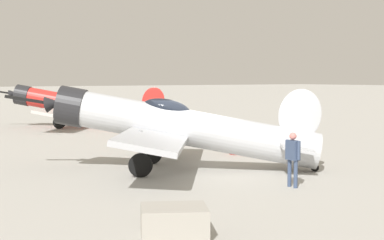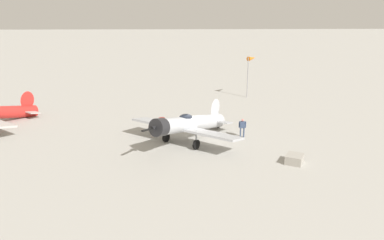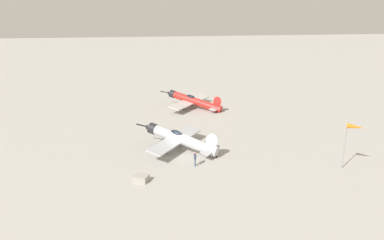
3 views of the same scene
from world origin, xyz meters
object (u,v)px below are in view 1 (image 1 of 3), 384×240
at_px(ground_crew_mechanic, 293,154).
at_px(equipment_crate, 174,222).
at_px(airplane_mid_apron, 84,107).
at_px(fuel_drum, 236,145).
at_px(airplane_foreground, 178,127).

distance_m(ground_crew_mechanic, equipment_crate, 6.66).
xyz_separation_m(airplane_mid_apron, fuel_drum, (17.00, -0.51, -0.92)).
height_order(equipment_crate, fuel_drum, fuel_drum).
relative_size(airplane_mid_apron, fuel_drum, 12.53).
distance_m(airplane_foreground, airplane_mid_apron, 20.06).
height_order(ground_crew_mechanic, fuel_drum, ground_crew_mechanic).
height_order(ground_crew_mechanic, equipment_crate, ground_crew_mechanic).
relative_size(airplane_foreground, equipment_crate, 5.62).
relative_size(airplane_mid_apron, ground_crew_mechanic, 6.26).
height_order(airplane_foreground, equipment_crate, airplane_foreground).
distance_m(airplane_foreground, fuel_drum, 5.27).
xyz_separation_m(airplane_mid_apron, equipment_crate, (26.95, -10.00, -1.02)).
bearing_deg(equipment_crate, airplane_foreground, 146.75).
bearing_deg(airplane_foreground, equipment_crate, 93.95).
distance_m(airplane_mid_apron, fuel_drum, 17.03).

